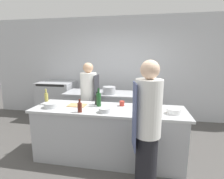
# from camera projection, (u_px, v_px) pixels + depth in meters

# --- Properties ---
(ground_plane) EXTENTS (16.00, 16.00, 0.00)m
(ground_plane) POSITION_uv_depth(u_px,v_px,m) (108.00, 157.00, 3.08)
(ground_plane) COLOR #4C4947
(wall_back) EXTENTS (8.00, 0.06, 2.80)m
(wall_back) POSITION_uv_depth(u_px,v_px,m) (124.00, 69.00, 4.87)
(wall_back) COLOR silver
(wall_back) RESTS_ON ground_plane
(prep_counter) EXTENTS (2.54, 0.76, 0.91)m
(prep_counter) POSITION_uv_depth(u_px,v_px,m) (108.00, 133.00, 3.00)
(prep_counter) COLOR #A8AAAF
(prep_counter) RESTS_ON ground_plane
(pass_counter) EXTENTS (2.16, 0.70, 0.91)m
(pass_counter) POSITION_uv_depth(u_px,v_px,m) (111.00, 111.00, 4.18)
(pass_counter) COLOR #A8AAAF
(pass_counter) RESTS_ON ground_plane
(oven_range) EXTENTS (0.93, 0.75, 1.04)m
(oven_range) POSITION_uv_depth(u_px,v_px,m) (58.00, 100.00, 4.95)
(oven_range) COLOR #A8AAAF
(oven_range) RESTS_ON ground_plane
(chef_at_prep_near) EXTENTS (0.36, 0.35, 1.72)m
(chef_at_prep_near) POSITION_uv_depth(u_px,v_px,m) (147.00, 129.00, 2.16)
(chef_at_prep_near) COLOR black
(chef_at_prep_near) RESTS_ON ground_plane
(chef_at_stove) EXTENTS (0.36, 0.34, 1.63)m
(chef_at_stove) POSITION_uv_depth(u_px,v_px,m) (89.00, 101.00, 3.68)
(chef_at_stove) COLOR black
(chef_at_stove) RESTS_ON ground_plane
(bottle_olive_oil) EXTENTS (0.06, 0.06, 0.28)m
(bottle_olive_oil) POSITION_uv_depth(u_px,v_px,m) (46.00, 98.00, 3.12)
(bottle_olive_oil) COLOR #B2A84C
(bottle_olive_oil) RESTS_ON prep_counter
(bottle_vinegar) EXTENTS (0.08, 0.08, 0.31)m
(bottle_vinegar) POSITION_uv_depth(u_px,v_px,m) (99.00, 99.00, 3.00)
(bottle_vinegar) COLOR #19471E
(bottle_vinegar) RESTS_ON prep_counter
(bottle_wine) EXTENTS (0.09, 0.09, 0.23)m
(bottle_wine) POSITION_uv_depth(u_px,v_px,m) (97.00, 99.00, 3.11)
(bottle_wine) COLOR black
(bottle_wine) RESTS_ON prep_counter
(bottle_cooking_oil) EXTENTS (0.09, 0.09, 0.31)m
(bottle_cooking_oil) POSITION_uv_depth(u_px,v_px,m) (151.00, 107.00, 2.55)
(bottle_cooking_oil) COLOR silver
(bottle_cooking_oil) RESTS_ON prep_counter
(bottle_sauce) EXTENTS (0.07, 0.07, 0.21)m
(bottle_sauce) POSITION_uv_depth(u_px,v_px,m) (80.00, 107.00, 2.69)
(bottle_sauce) COLOR #5B2319
(bottle_sauce) RESTS_ON prep_counter
(bowl_mixing_large) EXTENTS (0.24, 0.24, 0.08)m
(bowl_mixing_large) POSITION_uv_depth(u_px,v_px,m) (51.00, 105.00, 2.94)
(bowl_mixing_large) COLOR #B7BABC
(bowl_mixing_large) RESTS_ON prep_counter
(bowl_prep_small) EXTENTS (0.20, 0.20, 0.08)m
(bowl_prep_small) POSITION_uv_depth(u_px,v_px,m) (174.00, 111.00, 2.63)
(bowl_prep_small) COLOR white
(bowl_prep_small) RESTS_ON prep_counter
(bowl_ceramic_blue) EXTENTS (0.23, 0.23, 0.08)m
(bowl_ceramic_blue) POSITION_uv_depth(u_px,v_px,m) (155.00, 107.00, 2.85)
(bowl_ceramic_blue) COLOR tan
(bowl_ceramic_blue) RESTS_ON prep_counter
(bowl_wooden_salad) EXTENTS (0.18, 0.18, 0.07)m
(bowl_wooden_salad) POSITION_uv_depth(u_px,v_px,m) (104.00, 110.00, 2.70)
(bowl_wooden_salad) COLOR #B7BABC
(bowl_wooden_salad) RESTS_ON prep_counter
(cup) EXTENTS (0.09, 0.09, 0.08)m
(cup) POSITION_uv_depth(u_px,v_px,m) (122.00, 103.00, 3.04)
(cup) COLOR #B2382D
(cup) RESTS_ON prep_counter
(cutting_board) EXTENTS (0.31, 0.21, 0.01)m
(cutting_board) POSITION_uv_depth(u_px,v_px,m) (77.00, 105.00, 3.06)
(cutting_board) COLOR tan
(cutting_board) RESTS_ON prep_counter
(stockpot) EXTENTS (0.29, 0.29, 0.16)m
(stockpot) POSITION_uv_depth(u_px,v_px,m) (109.00, 90.00, 3.97)
(stockpot) COLOR #A8AAAF
(stockpot) RESTS_ON pass_counter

